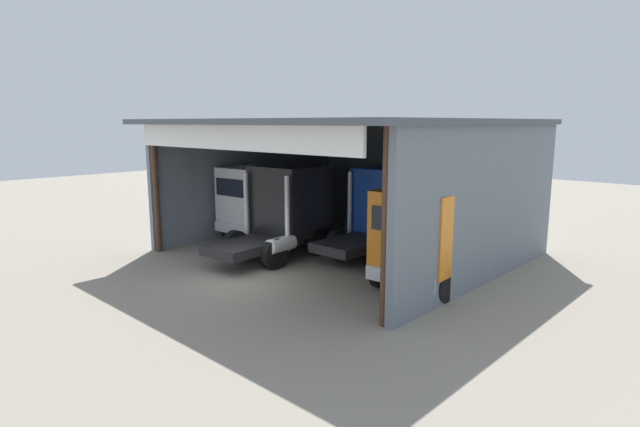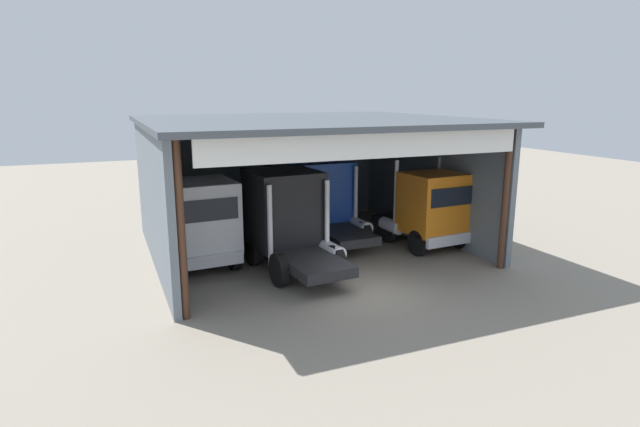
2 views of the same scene
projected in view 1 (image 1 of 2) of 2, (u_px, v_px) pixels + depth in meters
The scene contains 8 objects.
ground_plane at pixel (243, 281), 17.38m from camera, with size 80.00×80.00×0.00m, color gray.
workshop_shed at pixel (361, 161), 21.24m from camera, with size 12.69×11.90×5.45m.
truck_white_center_bay at pixel (258, 200), 23.42m from camera, with size 2.78×4.91×3.35m.
truck_black_center_left_bay at pixel (285, 209), 20.49m from camera, with size 2.89×5.45×3.62m.
truck_blue_center_right_bay at pixel (383, 211), 20.67m from camera, with size 2.61×4.99×3.50m.
truck_orange_right_bay at pixel (422, 238), 16.31m from camera, with size 2.88×4.66×3.70m.
oil_drum at pixel (361, 220), 25.87m from camera, with size 0.58×0.58×0.85m, color #B21E19.
tool_cart at pixel (355, 219), 25.92m from camera, with size 0.90×0.60×1.00m, color #1E59A5.
Camera 1 is at (13.35, -10.37, 5.34)m, focal length 28.62 mm.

